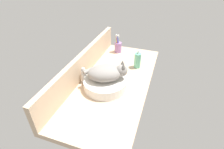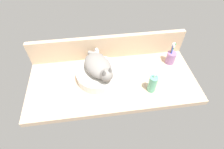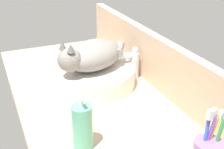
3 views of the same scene
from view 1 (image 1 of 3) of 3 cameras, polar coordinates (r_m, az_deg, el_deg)
name	(u,v)px [view 1 (image 1 of 3)]	position (r cm, az deg, el deg)	size (l,w,h in cm)	color
ground_plane	(114,82)	(140.51, 0.58, -2.59)	(123.36, 55.37, 4.00)	tan
backsplash_panel	(83,64)	(142.62, -9.31, 3.35)	(123.36, 3.60, 19.95)	#CCAD8C
sink_basin	(105,83)	(130.62, -2.23, -2.84)	(32.29, 32.29, 7.22)	silver
cat	(107,73)	(125.24, -1.70, 0.62)	(25.78, 30.71, 14.00)	gray
faucet	(85,75)	(134.62, -8.78, -0.04)	(3.60, 11.83, 13.60)	silver
soap_dispenser	(137,60)	(153.85, 8.32, 4.59)	(5.82, 5.82, 16.72)	#60B793
toothbrush_cup	(118,47)	(178.86, 1.97, 9.03)	(7.06, 7.06, 18.69)	#996BA8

